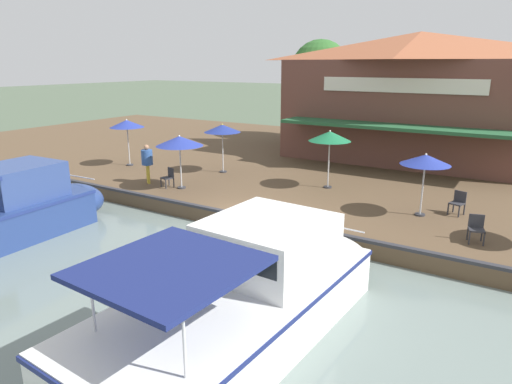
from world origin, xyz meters
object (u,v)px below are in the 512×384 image
Objects in this scene: patio_umbrella_back_row at (127,124)px; cafe_chair_beside_entrance at (169,176)px; person_near_entrance at (147,159)px; motorboat_mid_row at (13,211)px; cafe_chair_back_row_seat at (476,227)px; waterfront_restaurant at (416,96)px; patio_umbrella_by_entrance at (330,136)px; tree_downstream_bank at (317,71)px; patio_umbrella_near_quay_edge at (179,141)px; motorboat_second_along at (258,287)px; patio_umbrella_mid_patio_right at (222,129)px; patio_umbrella_mid_patio_left at (425,160)px; cafe_chair_under_first_umbrella at (458,202)px.

cafe_chair_beside_entrance is (2.22, 4.79, -1.74)m from patio_umbrella_back_row.
motorboat_mid_row is at bearing -1.75° from person_near_entrance.
waterfront_restaurant is at bearing -157.96° from cafe_chair_back_row_seat.
tree_downstream_bank is at bearing -152.86° from patio_umbrella_by_entrance.
cafe_chair_back_row_seat is (0.06, 11.71, -1.60)m from patio_umbrella_near_quay_edge.
motorboat_second_along is 9.99m from motorboat_mid_row.
patio_umbrella_by_entrance is 1.03× the size of patio_umbrella_back_row.
patio_umbrella_mid_patio_right reaches higher than motorboat_second_along.
patio_umbrella_mid_patio_left is 2.66× the size of cafe_chair_back_row_seat.
cafe_chair_under_first_umbrella is 17.75m from tree_downstream_bank.
patio_umbrella_by_entrance is 0.28× the size of motorboat_second_along.
patio_umbrella_near_quay_edge reaches higher than patio_umbrella_mid_patio_left.
patio_umbrella_by_entrance is 10.50m from motorboat_second_along.
patio_umbrella_back_row is at bearing -19.59° from tree_downstream_bank.
motorboat_second_along is at bearing 57.01° from patio_umbrella_back_row.
person_near_entrance is at bearing -78.38° from cafe_chair_under_first_umbrella.
cafe_chair_beside_entrance is at bearing -77.07° from cafe_chair_under_first_umbrella.
tree_downstream_bank reaches higher than patio_umbrella_mid_patio_left.
cafe_chair_under_first_umbrella is 15.63m from motorboat_mid_row.
motorboat_second_along is at bearing -12.20° from patio_umbrella_mid_patio_left.
cafe_chair_under_first_umbrella is 0.48× the size of person_near_entrance.
patio_umbrella_mid_patio_left is 1.28× the size of person_near_entrance.
cafe_chair_back_row_seat is 0.11× the size of motorboat_mid_row.
cafe_chair_back_row_seat is 1.00× the size of cafe_chair_beside_entrance.
patio_umbrella_back_row is at bearing -121.95° from person_near_entrance.
cafe_chair_back_row_seat is 7.52m from motorboat_second_along.
patio_umbrella_back_row is 14.26m from tree_downstream_bank.
motorboat_second_along is (8.24, -1.78, -1.71)m from patio_umbrella_mid_patio_left.
waterfront_restaurant is 8.34m from tree_downstream_bank.
patio_umbrella_mid_patio_left is (0.42, 15.12, -0.18)m from patio_umbrella_back_row.
patio_umbrella_near_quay_edge reaches higher than motorboat_second_along.
waterfront_restaurant is at bearing 148.37° from cafe_chair_beside_entrance.
tree_downstream_bank is (-11.89, -0.47, 2.53)m from patio_umbrella_mid_patio_right.
cafe_chair_back_row_seat is 0.12× the size of tree_downstream_bank.
tree_downstream_bank is at bearing -141.09° from cafe_chair_back_row_seat.
patio_umbrella_mid_patio_right is (-3.43, -0.23, 0.11)m from patio_umbrella_near_quay_edge.
waterfront_restaurant is at bearing 128.90° from patio_umbrella_back_row.
patio_umbrella_mid_patio_left is 0.25× the size of motorboat_second_along.
patio_umbrella_by_entrance is 0.37× the size of tree_downstream_bank.
cafe_chair_beside_entrance is at bearing -6.15° from patio_umbrella_mid_patio_right.
motorboat_mid_row reaches higher than cafe_chair_back_row_seat.
tree_downstream_bank is (-15.38, -12.42, 4.24)m from cafe_chair_back_row_seat.
patio_umbrella_near_quay_edge is 2.74× the size of cafe_chair_under_first_umbrella.
cafe_chair_back_row_seat is at bearing 61.03° from patio_umbrella_by_entrance.
motorboat_second_along is 23.93m from tree_downstream_bank.
patio_umbrella_by_entrance is (-3.45, 5.39, 0.19)m from patio_umbrella_near_quay_edge.
patio_umbrella_near_quay_edge is 2.10m from person_near_entrance.
motorboat_mid_row is (-0.19, -9.99, 0.07)m from motorboat_second_along.
waterfront_restaurant is at bearing -176.64° from motorboat_second_along.
patio_umbrella_near_quay_edge is 6.40m from patio_umbrella_by_entrance.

